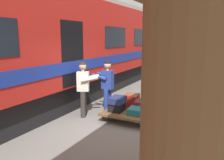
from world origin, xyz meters
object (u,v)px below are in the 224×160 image
(suitcase_teal_softside, at_px, (136,111))
(suitcase_brown_leather, at_px, (131,98))
(suitcase_red_plastic, at_px, (124,102))
(suitcase_olive_duffel, at_px, (148,102))
(baggage_tug, at_px, (208,65))
(train_car, at_px, (37,49))
(luggage_cart, at_px, (133,108))
(porter_by_door, at_px, (84,88))
(suitcase_black_hardshell, at_px, (116,107))
(porter_in_overalls, at_px, (107,86))
(suitcase_navy_fabric, at_px, (117,100))
(suitcase_maroon_trunk, at_px, (142,105))

(suitcase_teal_softside, distance_m, suitcase_brown_leather, 1.30)
(suitcase_teal_softside, height_order, suitcase_red_plastic, suitcase_red_plastic)
(suitcase_olive_duffel, xyz_separation_m, baggage_tug, (-1.03, -9.42, 0.27))
(train_car, relative_size, suitcase_olive_duffel, 32.04)
(luggage_cart, height_order, porter_by_door, porter_by_door)
(suitcase_black_hardshell, xyz_separation_m, suitcase_red_plastic, (0.00, -0.57, 0.01))
(luggage_cart, bearing_deg, porter_by_door, 29.54)
(train_car, distance_m, suitcase_red_plastic, 3.43)
(suitcase_olive_duffel, bearing_deg, luggage_cart, 61.74)
(suitcase_red_plastic, bearing_deg, luggage_cart, 180.00)
(porter_in_overalls, bearing_deg, suitcase_brown_leather, -126.32)
(suitcase_brown_leather, xyz_separation_m, baggage_tug, (-1.64, -9.42, 0.23))
(suitcase_black_hardshell, relative_size, suitcase_olive_duffel, 0.83)
(luggage_cart, relative_size, suitcase_navy_fabric, 3.83)
(suitcase_teal_softside, bearing_deg, train_car, 2.80)
(suitcase_olive_duffel, bearing_deg, suitcase_red_plastic, 42.93)
(suitcase_teal_softside, bearing_deg, suitcase_red_plastic, -42.93)
(suitcase_black_hardshell, bearing_deg, suitcase_navy_fabric, -168.48)
(suitcase_navy_fabric, distance_m, baggage_tug, 10.68)
(suitcase_brown_leather, distance_m, suitcase_olive_duffel, 0.62)
(suitcase_maroon_trunk, distance_m, suitcase_olive_duffel, 0.57)
(suitcase_teal_softside, relative_size, porter_by_door, 0.27)
(suitcase_teal_softside, xyz_separation_m, baggage_tug, (-1.03, -10.57, 0.26))
(suitcase_teal_softside, relative_size, suitcase_black_hardshell, 1.04)
(luggage_cart, height_order, baggage_tug, baggage_tug)
(porter_in_overalls, bearing_deg, suitcase_navy_fabric, 145.04)
(baggage_tug, bearing_deg, suitcase_maroon_trunk, 84.12)
(suitcase_black_hardshell, bearing_deg, suitcase_olive_duffel, -118.26)
(suitcase_teal_softside, relative_size, suitcase_brown_leather, 0.78)
(suitcase_navy_fabric, relative_size, baggage_tug, 0.28)
(suitcase_teal_softside, bearing_deg, baggage_tug, -95.56)
(train_car, height_order, suitcase_teal_softside, train_car)
(suitcase_red_plastic, distance_m, baggage_tug, 10.13)
(luggage_cart, height_order, porter_in_overalls, porter_in_overalls)
(baggage_tug, bearing_deg, porter_by_door, 76.01)
(suitcase_black_hardshell, xyz_separation_m, suitcase_olive_duffel, (-0.62, -1.15, -0.04))
(luggage_cart, xyz_separation_m, suitcase_brown_leather, (0.31, -0.57, 0.17))
(suitcase_navy_fabric, xyz_separation_m, porter_by_door, (1.06, 0.19, 0.31))
(suitcase_red_plastic, relative_size, suitcase_navy_fabric, 1.15)
(luggage_cart, distance_m, suitcase_brown_leather, 0.67)
(suitcase_teal_softside, height_order, suitcase_maroon_trunk, suitcase_maroon_trunk)
(suitcase_teal_softside, height_order, baggage_tug, baggage_tug)
(porter_in_overalls, bearing_deg, suitcase_black_hardshell, 143.25)
(suitcase_maroon_trunk, xyz_separation_m, baggage_tug, (-1.03, -9.99, 0.23))
(suitcase_olive_duffel, bearing_deg, baggage_tug, -96.23)
(porter_in_overalls, relative_size, porter_by_door, 1.00)
(suitcase_brown_leather, relative_size, porter_in_overalls, 0.35)
(porter_in_overalls, bearing_deg, luggage_cart, -168.92)
(suitcase_maroon_trunk, bearing_deg, suitcase_red_plastic, 0.00)
(suitcase_teal_softside, distance_m, porter_in_overalls, 1.35)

